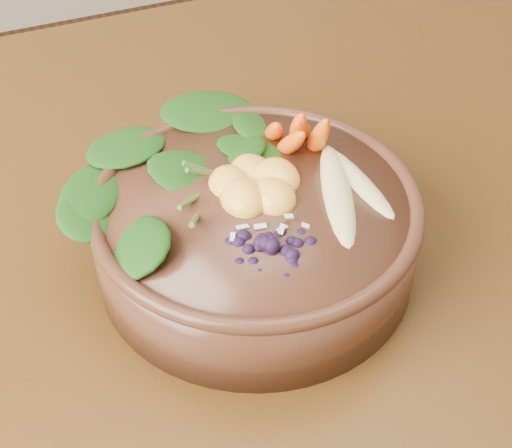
{
  "coord_description": "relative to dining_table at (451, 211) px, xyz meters",
  "views": [
    {
      "loc": [
        -0.46,
        -0.48,
        1.21
      ],
      "look_at": [
        -0.28,
        -0.07,
        0.8
      ],
      "focal_mm": 50.0,
      "sensor_mm": 36.0,
      "label": 1
    }
  ],
  "objects": [
    {
      "name": "banana_halves",
      "position": [
        -0.2,
        -0.09,
        0.18
      ],
      "size": [
        0.08,
        0.15,
        0.03
      ],
      "rotation": [
        0.0,
        0.0,
        -0.25
      ],
      "color": "#E0CC84",
      "rests_on": "stoneware_bowl"
    },
    {
      "name": "carrot_cluster",
      "position": [
        -0.21,
        -0.01,
        0.21
      ],
      "size": [
        0.07,
        0.07,
        0.08
      ],
      "primitive_type": null,
      "rotation": [
        0.0,
        0.0,
        -0.25
      ],
      "color": "orange",
      "rests_on": "stoneware_bowl"
    },
    {
      "name": "dining_table",
      "position": [
        0.0,
        0.0,
        0.0
      ],
      "size": [
        1.6,
        0.9,
        0.75
      ],
      "color": "#331C0C",
      "rests_on": "ground"
    },
    {
      "name": "blueberry_pile",
      "position": [
        -0.29,
        -0.13,
        0.19
      ],
      "size": [
        0.15,
        0.12,
        0.04
      ],
      "primitive_type": null,
      "rotation": [
        0.0,
        0.0,
        -0.25
      ],
      "color": "black",
      "rests_on": "stoneware_bowl"
    },
    {
      "name": "kale_heap",
      "position": [
        -0.31,
        -0.0,
        0.19
      ],
      "size": [
        0.22,
        0.2,
        0.04
      ],
      "primitive_type": null,
      "rotation": [
        0.0,
        0.0,
        -0.25
      ],
      "color": "#1C4D11",
      "rests_on": "stoneware_bowl"
    },
    {
      "name": "stoneware_bowl",
      "position": [
        -0.28,
        -0.07,
        0.13
      ],
      "size": [
        0.34,
        0.34,
        0.07
      ],
      "primitive_type": "cylinder",
      "rotation": [
        0.0,
        0.0,
        -0.25
      ],
      "color": "#4C291A",
      "rests_on": "dining_table"
    },
    {
      "name": "mandarin_cluster",
      "position": [
        -0.27,
        -0.05,
        0.18
      ],
      "size": [
        0.1,
        0.1,
        0.03
      ],
      "primitive_type": null,
      "rotation": [
        0.0,
        0.0,
        -0.25
      ],
      "color": "#FFA736",
      "rests_on": "stoneware_bowl"
    },
    {
      "name": "coconut_flakes",
      "position": [
        -0.28,
        -0.09,
        0.17
      ],
      "size": [
        0.1,
        0.09,
        0.01
      ],
      "primitive_type": null,
      "rotation": [
        0.0,
        0.0,
        -0.25
      ],
      "color": "white",
      "rests_on": "stoneware_bowl"
    }
  ]
}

